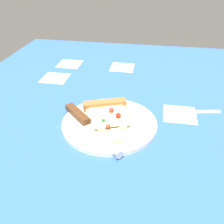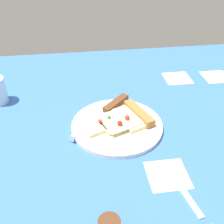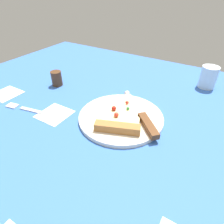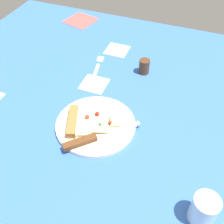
# 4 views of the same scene
# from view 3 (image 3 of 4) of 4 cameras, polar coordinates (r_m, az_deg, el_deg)

# --- Properties ---
(ground_plane) EXTENTS (1.24, 1.24, 0.03)m
(ground_plane) POSITION_cam_3_polar(r_m,az_deg,el_deg) (0.57, -9.93, -4.67)
(ground_plane) COLOR #3360B7
(ground_plane) RESTS_ON ground
(plate) EXTENTS (0.25, 0.25, 0.01)m
(plate) POSITION_cam_3_polar(r_m,az_deg,el_deg) (0.57, 2.64, -1.53)
(plate) COLOR silver
(plate) RESTS_ON ground_plane
(pizza_slice) EXTENTS (0.14, 0.19, 0.03)m
(pizza_slice) POSITION_cam_3_polar(r_m,az_deg,el_deg) (0.54, 2.27, -1.95)
(pizza_slice) COLOR beige
(pizza_slice) RESTS_ON plate
(knife) EXTENTS (0.18, 0.18, 0.02)m
(knife) POSITION_cam_3_polar(r_m,az_deg,el_deg) (0.56, 8.82, -1.18)
(knife) COLOR silver
(knife) RESTS_ON plate
(drinking_glass) EXTENTS (0.06, 0.06, 0.08)m
(drinking_glass) POSITION_cam_3_polar(r_m,az_deg,el_deg) (0.81, 26.53, 9.19)
(drinking_glass) COLOR silver
(drinking_glass) RESTS_ON ground_plane
(pepper_shaker) EXTENTS (0.04, 0.04, 0.06)m
(pepper_shaker) POSITION_cam_3_polar(r_m,az_deg,el_deg) (0.77, -16.01, 9.49)
(pepper_shaker) COLOR #4C2D19
(pepper_shaker) RESTS_ON ground_plane
(fork) EXTENTS (0.15, 0.05, 0.01)m
(fork) POSITION_cam_3_polar(r_m,az_deg,el_deg) (0.67, -24.37, 1.05)
(fork) COLOR silver
(fork) RESTS_ON ground_plane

